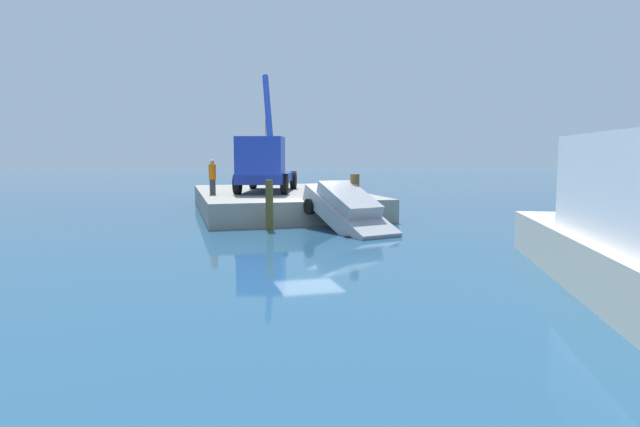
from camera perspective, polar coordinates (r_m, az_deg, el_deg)
The scene contains 7 objects.
ground at distance 21.79m, azimuth -1.27°, elevation -1.40°, with size 200.00×200.00×0.00m, color navy.
dock at distance 28.33m, azimuth -4.58°, elevation 1.37°, with size 13.62×7.97×1.01m, color gray.
crane_truck at distance 27.29m, azimuth -5.90°, elevation 5.17°, with size 8.87×4.10×6.78m.
dock_worker at distance 26.09m, azimuth -11.39°, elevation 3.84°, with size 0.34×0.34×1.67m.
salvaged_car at distance 20.37m, azimuth 3.13°, elevation 0.18°, with size 4.60×2.84×2.58m.
piling_near at distance 20.72m, azimuth -5.41°, elevation 0.89°, with size 0.29×0.29×1.95m, color brown.
piling_mid at distance 21.44m, azimuth 3.70°, elevation 1.34°, with size 0.37×0.37×2.14m, color brown.
Camera 1 is at (20.96, -5.21, 2.89)m, focal length 30.04 mm.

